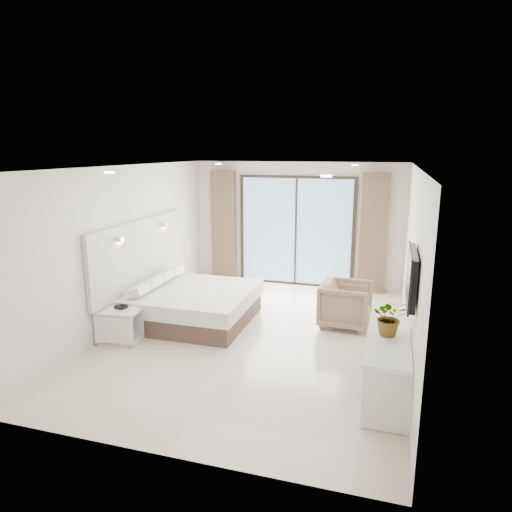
# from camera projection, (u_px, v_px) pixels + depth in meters

# --- Properties ---
(ground) EXTENTS (6.20, 6.20, 0.00)m
(ground) POSITION_uv_depth(u_px,v_px,m) (256.00, 336.00, 7.39)
(ground) COLOR beige
(ground) RESTS_ON ground
(room_shell) EXTENTS (4.62, 6.22, 2.72)m
(room_shell) POSITION_uv_depth(u_px,v_px,m) (258.00, 232.00, 7.80)
(room_shell) COLOR silver
(room_shell) RESTS_ON ground
(bed) EXTENTS (2.04, 1.94, 0.71)m
(bed) POSITION_uv_depth(u_px,v_px,m) (192.00, 304.00, 8.01)
(bed) COLOR brown
(bed) RESTS_ON ground
(nightstand) EXTENTS (0.63, 0.53, 0.53)m
(nightstand) POSITION_uv_depth(u_px,v_px,m) (121.00, 325.00, 7.13)
(nightstand) COLOR white
(nightstand) RESTS_ON ground
(phone) EXTENTS (0.18, 0.15, 0.06)m
(phone) POSITION_uv_depth(u_px,v_px,m) (121.00, 307.00, 7.10)
(phone) COLOR black
(phone) RESTS_ON nightstand
(console_desk) EXTENTS (0.50, 1.61, 0.77)m
(console_desk) POSITION_uv_depth(u_px,v_px,m) (388.00, 354.00, 5.45)
(console_desk) COLOR white
(console_desk) RESTS_ON ground
(plant) EXTENTS (0.47, 0.51, 0.36)m
(plant) POSITION_uv_depth(u_px,v_px,m) (390.00, 321.00, 5.46)
(plant) COLOR #33662D
(plant) RESTS_ON console_desk
(armchair) EXTENTS (0.81, 0.86, 0.84)m
(armchair) POSITION_uv_depth(u_px,v_px,m) (346.00, 302.00, 7.74)
(armchair) COLOR #958161
(armchair) RESTS_ON ground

